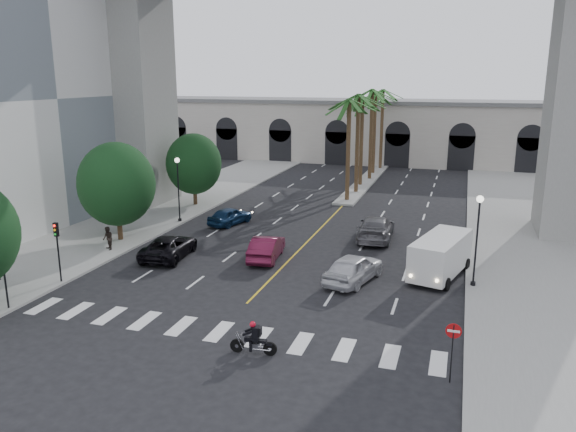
# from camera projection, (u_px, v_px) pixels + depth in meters

# --- Properties ---
(ground) EXTENTS (140.00, 140.00, 0.00)m
(ground) POSITION_uv_depth(u_px,v_px,m) (232.00, 319.00, 27.75)
(ground) COLOR black
(ground) RESTS_ON ground
(sidewalk_left) EXTENTS (8.00, 100.00, 0.15)m
(sidewalk_left) POSITION_uv_depth(u_px,v_px,m) (135.00, 221.00, 45.99)
(sidewalk_left) COLOR gray
(sidewalk_left) RESTS_ON ground
(sidewalk_right) EXTENTS (8.00, 100.00, 0.15)m
(sidewalk_right) POSITION_uv_depth(u_px,v_px,m) (529.00, 256.00, 37.23)
(sidewalk_right) COLOR gray
(sidewalk_right) RESTS_ON ground
(median) EXTENTS (2.00, 24.00, 0.20)m
(median) POSITION_uv_depth(u_px,v_px,m) (365.00, 182.00, 62.88)
(median) COLOR gray
(median) RESTS_ON ground
(pier_building) EXTENTS (71.00, 10.50, 8.50)m
(pier_building) POSITION_uv_depth(u_px,v_px,m) (387.00, 131.00, 77.60)
(pier_building) COLOR beige
(pier_building) RESTS_ON ground
(palm_a) EXTENTS (3.20, 3.20, 10.30)m
(palm_a) POSITION_uv_depth(u_px,v_px,m) (349.00, 105.00, 51.45)
(palm_a) COLOR #47331E
(palm_a) RESTS_ON ground
(palm_b) EXTENTS (3.20, 3.20, 10.60)m
(palm_b) POSITION_uv_depth(u_px,v_px,m) (359.00, 100.00, 55.05)
(palm_b) COLOR #47331E
(palm_b) RESTS_ON ground
(palm_c) EXTENTS (3.20, 3.20, 10.10)m
(palm_c) POSITION_uv_depth(u_px,v_px,m) (363.00, 103.00, 58.95)
(palm_c) COLOR #47331E
(palm_c) RESTS_ON ground
(palm_d) EXTENTS (3.20, 3.20, 10.90)m
(palm_d) POSITION_uv_depth(u_px,v_px,m) (372.00, 95.00, 62.37)
(palm_d) COLOR #47331E
(palm_d) RESTS_ON ground
(palm_e) EXTENTS (3.20, 3.20, 10.40)m
(palm_e) POSITION_uv_depth(u_px,v_px,m) (376.00, 97.00, 66.26)
(palm_e) COLOR #47331E
(palm_e) RESTS_ON ground
(palm_f) EXTENTS (3.20, 3.20, 10.70)m
(palm_f) POSITION_uv_depth(u_px,v_px,m) (383.00, 94.00, 69.80)
(palm_f) COLOR #47331E
(palm_f) RESTS_ON ground
(street_tree_mid) EXTENTS (5.44, 5.44, 7.21)m
(street_tree_mid) POSITION_uv_depth(u_px,v_px,m) (117.00, 184.00, 39.78)
(street_tree_mid) COLOR #382616
(street_tree_mid) RESTS_ON ground
(street_tree_far) EXTENTS (5.04, 5.04, 6.68)m
(street_tree_far) POSITION_uv_depth(u_px,v_px,m) (194.00, 164.00, 50.95)
(street_tree_far) COLOR #382616
(street_tree_far) RESTS_ON ground
(lamp_post_left_far) EXTENTS (0.40, 0.40, 5.35)m
(lamp_post_left_far) POSITION_uv_depth(u_px,v_px,m) (178.00, 184.00, 45.10)
(lamp_post_left_far) COLOR black
(lamp_post_left_far) RESTS_ON ground
(lamp_post_right) EXTENTS (0.40, 0.40, 5.35)m
(lamp_post_right) POSITION_uv_depth(u_px,v_px,m) (477.00, 233.00, 31.04)
(lamp_post_right) COLOR black
(lamp_post_right) RESTS_ON ground
(traffic_signal_near) EXTENTS (0.25, 0.18, 3.65)m
(traffic_signal_near) POSITION_uv_depth(u_px,v_px,m) (3.00, 264.00, 28.13)
(traffic_signal_near) COLOR black
(traffic_signal_near) RESTS_ON ground
(traffic_signal_far) EXTENTS (0.25, 0.18, 3.65)m
(traffic_signal_far) POSITION_uv_depth(u_px,v_px,m) (57.00, 242.00, 31.83)
(traffic_signal_far) COLOR black
(traffic_signal_far) RESTS_ON ground
(motorcycle_rider) EXTENTS (2.09, 0.56, 1.51)m
(motorcycle_rider) POSITION_uv_depth(u_px,v_px,m) (255.00, 339.00, 24.09)
(motorcycle_rider) COLOR black
(motorcycle_rider) RESTS_ON ground
(car_a) EXTENTS (3.19, 5.26, 1.68)m
(car_a) POSITION_uv_depth(u_px,v_px,m) (354.00, 268.00, 32.57)
(car_a) COLOR silver
(car_a) RESTS_ON ground
(car_b) EXTENTS (2.23, 4.88, 1.55)m
(car_b) POSITION_uv_depth(u_px,v_px,m) (267.00, 248.00, 36.65)
(car_b) COLOR #531028
(car_b) RESTS_ON ground
(car_c) EXTENTS (2.97, 5.51, 1.47)m
(car_c) POSITION_uv_depth(u_px,v_px,m) (169.00, 247.00, 36.99)
(car_c) COLOR black
(car_c) RESTS_ON ground
(car_d) EXTENTS (2.69, 6.02, 1.72)m
(car_d) POSITION_uv_depth(u_px,v_px,m) (376.00, 228.00, 41.06)
(car_d) COLOR #5E5D62
(car_d) RESTS_ON ground
(car_e) EXTENTS (2.76, 4.48, 1.43)m
(car_e) POSITION_uv_depth(u_px,v_px,m) (230.00, 216.00, 45.19)
(car_e) COLOR #10294C
(car_e) RESTS_ON ground
(cargo_van) EXTENTS (3.55, 6.12, 2.45)m
(cargo_van) POSITION_uv_depth(u_px,v_px,m) (441.00, 255.00, 33.23)
(cargo_van) COLOR silver
(cargo_van) RESTS_ON ground
(pedestrian_b) EXTENTS (1.00, 0.97, 1.62)m
(pedestrian_b) POSITION_uv_depth(u_px,v_px,m) (108.00, 238.00, 38.08)
(pedestrian_b) COLOR black
(pedestrian_b) RESTS_ON sidewalk_left
(do_not_enter_sign) EXTENTS (0.61, 0.06, 2.50)m
(do_not_enter_sign) POSITION_uv_depth(u_px,v_px,m) (453.00, 340.00, 21.56)
(do_not_enter_sign) COLOR black
(do_not_enter_sign) RESTS_ON ground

